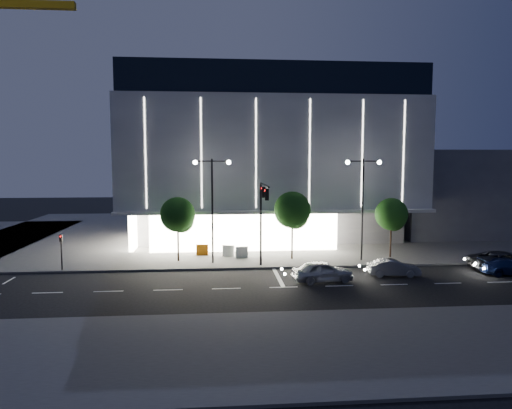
{
  "coord_description": "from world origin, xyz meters",
  "views": [
    {
      "loc": [
        -2.57,
        -32.46,
        8.85
      ],
      "look_at": [
        0.81,
        7.25,
        5.0
      ],
      "focal_mm": 32.0,
      "sensor_mm": 36.0,
      "label": 1
    }
  ],
  "objects_px": {
    "barrier_b": "(229,251)",
    "tree_left": "(178,217)",
    "car_lead": "(323,271)",
    "car_fourth": "(505,261)",
    "traffic_mast": "(263,209)",
    "car_second": "(393,268)",
    "tree_mid": "(293,212)",
    "barrier_a": "(202,250)",
    "ped_signal_far": "(61,248)",
    "car_third": "(509,267)",
    "street_lamp_west": "(212,195)",
    "street_lamp_east": "(363,194)",
    "tree_right": "(392,216)",
    "barrier_d": "(242,252)"
  },
  "relations": [
    {
      "from": "barrier_b",
      "to": "tree_left",
      "type": "bearing_deg",
      "value": -139.54
    },
    {
      "from": "car_lead",
      "to": "car_fourth",
      "type": "relative_size",
      "value": 0.8
    },
    {
      "from": "traffic_mast",
      "to": "car_second",
      "type": "bearing_deg",
      "value": -14.0
    },
    {
      "from": "tree_mid",
      "to": "car_second",
      "type": "xyz_separation_m",
      "value": [
        6.84,
        -6.14,
        -3.69
      ]
    },
    {
      "from": "car_lead",
      "to": "barrier_a",
      "type": "distance_m",
      "value": 13.13
    },
    {
      "from": "ped_signal_far",
      "to": "barrier_a",
      "type": "xyz_separation_m",
      "value": [
        11.0,
        4.72,
        -1.24
      ]
    },
    {
      "from": "tree_mid",
      "to": "car_third",
      "type": "relative_size",
      "value": 1.39
    },
    {
      "from": "street_lamp_west",
      "to": "barrier_b",
      "type": "height_order",
      "value": "street_lamp_west"
    },
    {
      "from": "street_lamp_east",
      "to": "car_third",
      "type": "bearing_deg",
      "value": -28.77
    },
    {
      "from": "traffic_mast",
      "to": "car_lead",
      "type": "relative_size",
      "value": 1.58
    },
    {
      "from": "barrier_a",
      "to": "ped_signal_far",
      "type": "bearing_deg",
      "value": -149.04
    },
    {
      "from": "traffic_mast",
      "to": "car_second",
      "type": "xyz_separation_m",
      "value": [
        9.87,
        -2.46,
        -4.38
      ]
    },
    {
      "from": "tree_mid",
      "to": "car_lead",
      "type": "relative_size",
      "value": 1.37
    },
    {
      "from": "ped_signal_far",
      "to": "barrier_b",
      "type": "distance_m",
      "value": 14.07
    },
    {
      "from": "traffic_mast",
      "to": "tree_mid",
      "type": "bearing_deg",
      "value": 50.58
    },
    {
      "from": "ped_signal_far",
      "to": "car_third",
      "type": "bearing_deg",
      "value": -6.5
    },
    {
      "from": "tree_right",
      "to": "street_lamp_east",
      "type": "bearing_deg",
      "value": -161.37
    },
    {
      "from": "barrier_b",
      "to": "barrier_a",
      "type": "bearing_deg",
      "value": -173.91
    },
    {
      "from": "ped_signal_far",
      "to": "car_second",
      "type": "bearing_deg",
      "value": -7.97
    },
    {
      "from": "street_lamp_west",
      "to": "car_lead",
      "type": "bearing_deg",
      "value": -37.88
    },
    {
      "from": "ped_signal_far",
      "to": "tree_mid",
      "type": "bearing_deg",
      "value": 7.55
    },
    {
      "from": "ped_signal_far",
      "to": "tree_mid",
      "type": "relative_size",
      "value": 0.49
    },
    {
      "from": "barrier_b",
      "to": "tree_right",
      "type": "bearing_deg",
      "value": 14.65
    },
    {
      "from": "barrier_a",
      "to": "barrier_b",
      "type": "height_order",
      "value": "same"
    },
    {
      "from": "street_lamp_west",
      "to": "traffic_mast",
      "type": "bearing_deg",
      "value": -33.65
    },
    {
      "from": "tree_mid",
      "to": "barrier_d",
      "type": "relative_size",
      "value": 5.59
    },
    {
      "from": "barrier_d",
      "to": "barrier_b",
      "type": "bearing_deg",
      "value": 138.39
    },
    {
      "from": "ped_signal_far",
      "to": "barrier_a",
      "type": "relative_size",
      "value": 2.73
    },
    {
      "from": "ped_signal_far",
      "to": "barrier_d",
      "type": "bearing_deg",
      "value": 12.88
    },
    {
      "from": "car_second",
      "to": "car_third",
      "type": "xyz_separation_m",
      "value": [
        9.13,
        -0.37,
        -0.0
      ]
    },
    {
      "from": "street_lamp_west",
      "to": "car_fourth",
      "type": "height_order",
      "value": "street_lamp_west"
    },
    {
      "from": "street_lamp_west",
      "to": "tree_mid",
      "type": "xyz_separation_m",
      "value": [
        7.03,
        1.02,
        -1.62
      ]
    },
    {
      "from": "tree_right",
      "to": "car_fourth",
      "type": "relative_size",
      "value": 0.98
    },
    {
      "from": "barrier_b",
      "to": "barrier_d",
      "type": "height_order",
      "value": "same"
    },
    {
      "from": "car_fourth",
      "to": "barrier_b",
      "type": "xyz_separation_m",
      "value": [
        -22.1,
        6.83,
        -0.13
      ]
    },
    {
      "from": "street_lamp_east",
      "to": "street_lamp_west",
      "type": "bearing_deg",
      "value": 180.0
    },
    {
      "from": "tree_left",
      "to": "car_third",
      "type": "distance_m",
      "value": 26.98
    },
    {
      "from": "tree_right",
      "to": "car_second",
      "type": "relative_size",
      "value": 1.41
    },
    {
      "from": "tree_left",
      "to": "barrier_d",
      "type": "relative_size",
      "value": 5.2
    },
    {
      "from": "street_lamp_east",
      "to": "barrier_a",
      "type": "height_order",
      "value": "street_lamp_east"
    },
    {
      "from": "street_lamp_west",
      "to": "tree_right",
      "type": "bearing_deg",
      "value": 3.64
    },
    {
      "from": "traffic_mast",
      "to": "street_lamp_west",
      "type": "distance_m",
      "value": 4.89
    },
    {
      "from": "traffic_mast",
      "to": "car_second",
      "type": "relative_size",
      "value": 1.81
    },
    {
      "from": "traffic_mast",
      "to": "car_fourth",
      "type": "xyz_separation_m",
      "value": [
        19.5,
        -1.58,
        -4.25
      ]
    },
    {
      "from": "traffic_mast",
      "to": "barrier_a",
      "type": "distance_m",
      "value": 8.87
    },
    {
      "from": "car_second",
      "to": "tree_right",
      "type": "bearing_deg",
      "value": -13.62
    },
    {
      "from": "street_lamp_west",
      "to": "car_second",
      "type": "distance_m",
      "value": 15.71
    },
    {
      "from": "traffic_mast",
      "to": "tree_left",
      "type": "xyz_separation_m",
      "value": [
        -6.97,
        3.68,
        -0.99
      ]
    },
    {
      "from": "barrier_a",
      "to": "tree_mid",
      "type": "bearing_deg",
      "value": -7.56
    },
    {
      "from": "street_lamp_west",
      "to": "ped_signal_far",
      "type": "xyz_separation_m",
      "value": [
        -12.0,
        -1.5,
        -4.07
      ]
    }
  ]
}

